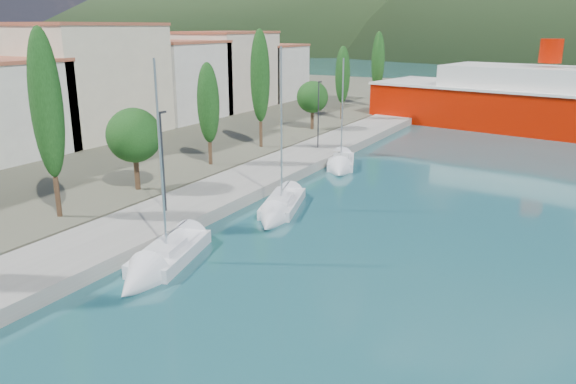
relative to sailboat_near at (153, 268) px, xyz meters
The scene contains 9 objects.
ground 111.30m from the sailboat_near, 87.61° to the left, with size 1400.00×1400.00×0.00m, color #20565D.
quay 17.74m from the sailboat_near, 104.21° to the left, with size 5.00×88.00×0.80m, color gray.
land_strip 50.34m from the sailboat_near, 147.29° to the left, with size 70.00×148.00×0.70m, color #565644.
town_buildings 39.57m from the sailboat_near, 134.23° to the left, with size 9.20×69.20×11.30m.
tree_row 24.66m from the sailboat_near, 113.17° to the left, with size 3.72×66.27×11.00m.
lamp_posts 8.07m from the sailboat_near, 127.68° to the left, with size 0.15×44.42×6.06m.
sailboat_near is the anchor object (origin of this frame).
sailboat_mid 10.37m from the sailboat_near, 84.51° to the left, with size 4.26×8.09×11.26m.
sailboat_far 23.36m from the sailboat_near, 90.82° to the left, with size 4.51×7.12×10.00m.
Camera 1 is at (13.24, -10.07, 11.63)m, focal length 35.00 mm.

